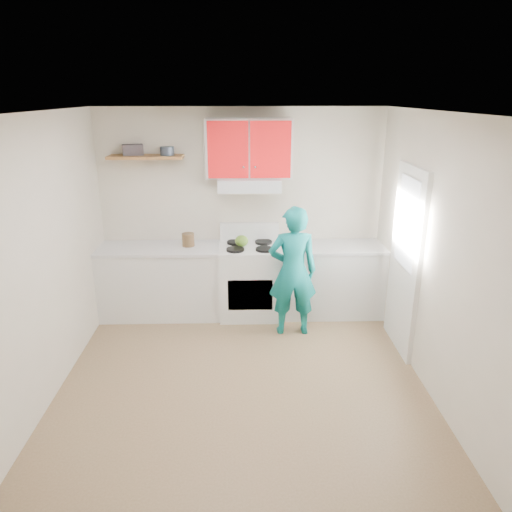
{
  "coord_description": "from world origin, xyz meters",
  "views": [
    {
      "loc": [
        0.02,
        -4.09,
        2.74
      ],
      "look_at": [
        0.15,
        0.55,
        1.15
      ],
      "focal_mm": 33.22,
      "sensor_mm": 36.0,
      "label": 1
    }
  ],
  "objects_px": {
    "stove": "(250,281)",
    "tin": "(167,151)",
    "kettle": "(242,241)",
    "crock": "(188,241)",
    "person": "(293,271)"
  },
  "relations": [
    {
      "from": "stove",
      "to": "tin",
      "type": "relative_size",
      "value": 5.4
    },
    {
      "from": "kettle",
      "to": "crock",
      "type": "xyz_separation_m",
      "value": [
        -0.67,
        0.03,
        0.0
      ]
    },
    {
      "from": "kettle",
      "to": "person",
      "type": "bearing_deg",
      "value": -34.69
    },
    {
      "from": "kettle",
      "to": "crock",
      "type": "bearing_deg",
      "value": -174.63
    },
    {
      "from": "tin",
      "to": "stove",
      "type": "bearing_deg",
      "value": -9.75
    },
    {
      "from": "stove",
      "to": "person",
      "type": "height_order",
      "value": "person"
    },
    {
      "from": "tin",
      "to": "kettle",
      "type": "bearing_deg",
      "value": -9.21
    },
    {
      "from": "person",
      "to": "tin",
      "type": "bearing_deg",
      "value": -26.29
    },
    {
      "from": "tin",
      "to": "crock",
      "type": "xyz_separation_m",
      "value": [
        0.21,
        -0.11,
        -1.1
      ]
    },
    {
      "from": "crock",
      "to": "person",
      "type": "xyz_separation_m",
      "value": [
        1.27,
        -0.58,
        -0.21
      ]
    },
    {
      "from": "crock",
      "to": "kettle",
      "type": "bearing_deg",
      "value": -2.55
    },
    {
      "from": "stove",
      "to": "crock",
      "type": "relative_size",
      "value": 4.96
    },
    {
      "from": "kettle",
      "to": "crock",
      "type": "distance_m",
      "value": 0.67
    },
    {
      "from": "stove",
      "to": "kettle",
      "type": "distance_m",
      "value": 0.54
    },
    {
      "from": "stove",
      "to": "person",
      "type": "distance_m",
      "value": 0.79
    }
  ]
}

